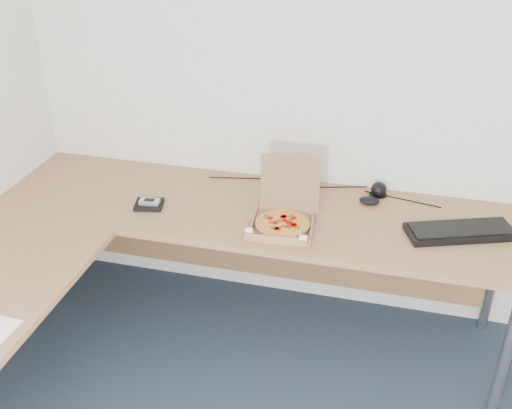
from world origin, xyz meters
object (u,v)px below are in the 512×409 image
(drinking_glass, at_px, (303,192))
(wallet, at_px, (149,205))
(desk, at_px, (155,251))
(keyboard, at_px, (460,232))
(pizza_box, at_px, (283,220))

(drinking_glass, bearing_deg, wallet, -162.38)
(desk, relative_size, keyboard, 5.28)
(keyboard, distance_m, wallet, 1.45)
(pizza_box, distance_m, drinking_glass, 0.25)
(desk, bearing_deg, pizza_box, 30.45)
(pizza_box, distance_m, wallet, 0.67)
(drinking_glass, relative_size, wallet, 0.89)
(desk, distance_m, drinking_glass, 0.77)
(drinking_glass, relative_size, keyboard, 0.25)
(desk, xyz_separation_m, keyboard, (1.28, 0.42, 0.04))
(wallet, bearing_deg, desk, -74.87)
(pizza_box, bearing_deg, wallet, 172.85)
(pizza_box, height_order, wallet, pizza_box)
(drinking_glass, height_order, wallet, drinking_glass)
(drinking_glass, xyz_separation_m, wallet, (-0.71, -0.23, -0.05))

